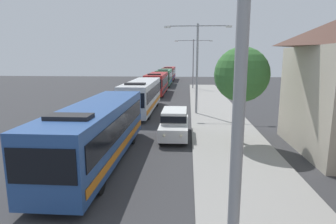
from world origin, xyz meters
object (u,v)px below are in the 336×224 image
(bus_second_in_line, at_px, (142,95))
(bus_middle, at_px, (157,83))
(bus_rear, at_px, (169,73))
(streetlamp_mid, at_px, (197,59))
(streetlamp_far, at_px, (193,58))
(bus_lead, at_px, (98,130))
(bus_fourth_in_line, at_px, (164,77))
(roadside_tree, at_px, (242,75))
(streetlamp_near, at_px, (240,94))
(white_suv, at_px, (174,122))

(bus_second_in_line, relative_size, bus_middle, 1.07)
(bus_rear, distance_m, streetlamp_mid, 41.47)
(streetlamp_mid, relative_size, streetlamp_far, 1.00)
(bus_middle, relative_size, streetlamp_far, 1.31)
(bus_lead, height_order, bus_fourth_in_line, same)
(roadside_tree, bearing_deg, bus_lead, -155.57)
(streetlamp_near, bearing_deg, bus_fourth_in_line, 96.12)
(bus_lead, relative_size, bus_middle, 1.07)
(streetlamp_near, relative_size, streetlamp_far, 0.93)
(bus_second_in_line, distance_m, streetlamp_near, 24.15)
(bus_fourth_in_line, distance_m, roadside_tree, 38.25)
(streetlamp_mid, bearing_deg, bus_rear, 97.51)
(bus_second_in_line, relative_size, streetlamp_far, 1.40)
(streetlamp_far, bearing_deg, bus_lead, -98.75)
(streetlamp_near, bearing_deg, bus_middle, 98.28)
(bus_lead, distance_m, roadside_tree, 8.97)
(streetlamp_mid, height_order, streetlamp_far, streetlamp_mid)
(bus_lead, xyz_separation_m, white_suv, (3.70, 4.95, -0.66))
(streetlamp_mid, bearing_deg, streetlamp_far, 90.00)
(bus_lead, height_order, bus_middle, same)
(bus_fourth_in_line, height_order, roadside_tree, roadside_tree)
(bus_rear, bearing_deg, white_suv, -85.67)
(bus_rear, bearing_deg, streetlamp_near, -85.12)
(bus_second_in_line, relative_size, white_suv, 2.29)
(bus_second_in_line, distance_m, white_suv, 9.73)
(roadside_tree, bearing_deg, bus_rear, 98.82)
(bus_second_in_line, relative_size, bus_fourth_in_line, 1.08)
(bus_second_in_line, bearing_deg, bus_lead, -90.00)
(streetlamp_near, relative_size, streetlamp_mid, 0.92)
(bus_middle, bearing_deg, bus_second_in_line, -90.00)
(streetlamp_near, bearing_deg, streetlamp_far, 90.00)
(white_suv, relative_size, roadside_tree, 0.85)
(bus_middle, xyz_separation_m, roadside_tree, (7.80, -24.12, 2.66))
(bus_middle, xyz_separation_m, streetlamp_mid, (5.40, -14.82, 3.52))
(bus_middle, height_order, bus_fourth_in_line, same)
(bus_second_in_line, bearing_deg, streetlamp_near, -76.97)
(streetlamp_mid, distance_m, streetlamp_far, 22.25)
(bus_second_in_line, distance_m, streetlamp_far, 22.13)
(bus_fourth_in_line, distance_m, streetlamp_far, 8.67)
(bus_rear, height_order, streetlamp_mid, streetlamp_mid)
(bus_lead, xyz_separation_m, streetlamp_near, (5.40, -9.41, 3.14))
(streetlamp_near, xyz_separation_m, streetlamp_far, (0.00, 44.50, 0.38))
(bus_lead, height_order, streetlamp_far, streetlamp_far)
(bus_second_in_line, distance_m, bus_fourth_in_line, 26.97)
(bus_lead, distance_m, bus_second_in_line, 13.92)
(bus_second_in_line, height_order, streetlamp_near, streetlamp_near)
(streetlamp_near, bearing_deg, bus_rear, 94.88)
(bus_fourth_in_line, relative_size, streetlamp_mid, 1.30)
(roadside_tree, bearing_deg, white_suv, 161.07)
(white_suv, distance_m, streetlamp_far, 30.47)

